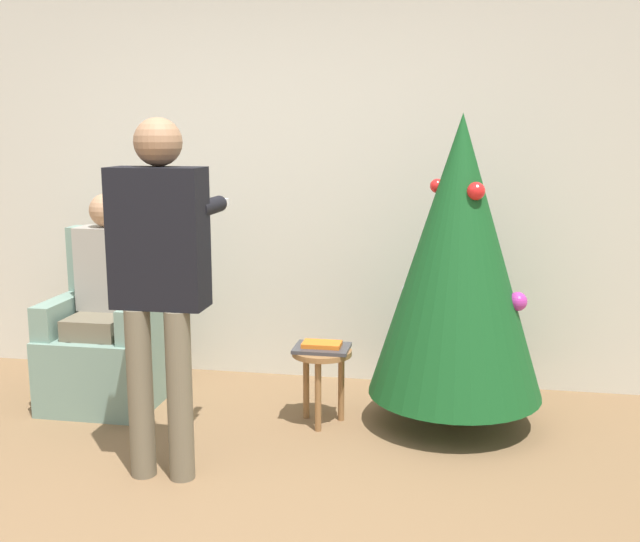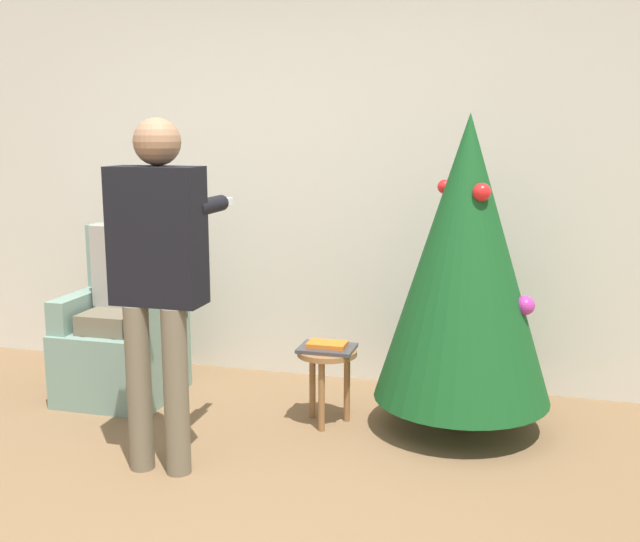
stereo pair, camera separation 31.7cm
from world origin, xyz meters
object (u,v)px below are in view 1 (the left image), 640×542
person_standing (160,265)px  side_stool (322,364)px  person_seated (104,290)px  armchair (110,343)px  christmas_tree (458,258)px

person_standing → side_stool: bearing=49.3°
person_seated → side_stool: (1.33, -0.10, -0.35)m
person_seated → side_stool: person_seated is taller
armchair → side_stool: armchair is taller
armchair → person_standing: 1.29m
person_seated → armchair: bearing=90.0°
person_standing → christmas_tree: bearing=32.3°
person_seated → person_standing: 1.14m
armchair → person_seated: bearing=-90.0°
christmas_tree → side_stool: 0.96m
christmas_tree → armchair: christmas_tree is taller
armchair → person_standing: size_ratio=0.62×
christmas_tree → armchair: size_ratio=1.65×
person_standing → side_stool: person_standing is taller
side_stool → person_seated: bearing=175.6°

